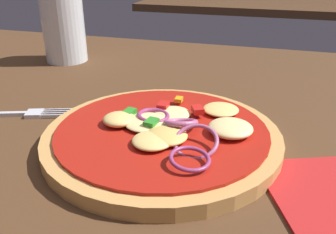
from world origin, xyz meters
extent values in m
cube|color=#4C301C|center=(0.00, 0.00, 0.01)|extent=(1.44, 0.91, 0.03)
cylinder|color=tan|center=(-0.03, 0.02, 0.03)|extent=(0.23, 0.23, 0.01)
cylinder|color=#A81C11|center=(-0.03, 0.02, 0.04)|extent=(0.21, 0.21, 0.00)
ellipsoid|color=#F4DB8E|center=(-0.04, 0.02, 0.05)|extent=(0.05, 0.05, 0.01)
ellipsoid|color=#F4DB8E|center=(0.04, 0.03, 0.05)|extent=(0.04, 0.04, 0.01)
ellipsoid|color=#E5BC60|center=(-0.02, 0.00, 0.05)|extent=(0.04, 0.04, 0.01)
ellipsoid|color=#EFCC72|center=(0.02, 0.08, 0.05)|extent=(0.04, 0.04, 0.01)
ellipsoid|color=#EFCC72|center=(-0.07, 0.02, 0.05)|extent=(0.03, 0.03, 0.01)
ellipsoid|color=#EFCC72|center=(-0.03, -0.01, 0.05)|extent=(0.04, 0.04, 0.01)
ellipsoid|color=#F4DB8E|center=(-0.03, 0.05, 0.05)|extent=(0.04, 0.04, 0.01)
torus|color=#B25984|center=(-0.01, 0.03, 0.05)|extent=(0.04, 0.04, 0.02)
torus|color=#93386B|center=(0.01, -0.03, 0.05)|extent=(0.05, 0.05, 0.01)
torus|color=#93386B|center=(-0.04, 0.03, 0.05)|extent=(0.04, 0.04, 0.01)
torus|color=#B25984|center=(0.01, -0.01, 0.05)|extent=(0.04, 0.04, 0.02)
cube|color=#2D8C28|center=(-0.04, 0.02, 0.05)|extent=(0.01, 0.02, 0.01)
cube|color=red|center=(-0.04, 0.06, 0.05)|extent=(0.01, 0.02, 0.01)
cube|color=red|center=(0.00, 0.06, 0.05)|extent=(0.02, 0.02, 0.01)
cube|color=orange|center=(-0.03, 0.08, 0.05)|extent=(0.01, 0.01, 0.00)
cube|color=#2D8C28|center=(-0.07, 0.03, 0.05)|extent=(0.01, 0.02, 0.01)
cube|color=silver|center=(-0.19, 0.04, 0.03)|extent=(0.02, 0.02, 0.01)
cube|color=silver|center=(-0.16, 0.04, 0.03)|extent=(0.04, 0.02, 0.00)
cube|color=silver|center=(-0.16, 0.05, 0.03)|extent=(0.04, 0.02, 0.00)
cube|color=silver|center=(-0.16, 0.05, 0.03)|extent=(0.04, 0.02, 0.00)
cube|color=silver|center=(-0.17, 0.06, 0.03)|extent=(0.04, 0.02, 0.00)
cylinder|color=silver|center=(-0.28, 0.26, 0.08)|extent=(0.07, 0.07, 0.11)
cylinder|color=gold|center=(-0.28, 0.26, 0.07)|extent=(0.06, 0.06, 0.08)
cylinder|color=white|center=(-0.28, 0.26, 0.11)|extent=(0.06, 0.06, 0.01)
cube|color=#4C301C|center=(-0.04, 1.35, 0.01)|extent=(0.85, 0.68, 0.03)
camera|label=1|loc=(0.07, -0.27, 0.20)|focal=37.48mm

